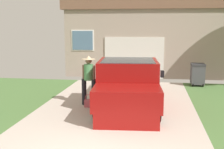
% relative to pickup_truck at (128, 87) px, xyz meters
% --- Properties ---
extents(pickup_truck, '(2.34, 5.30, 1.62)m').
position_rel_pickup_truck_xyz_m(pickup_truck, '(0.00, 0.00, 0.00)').
color(pickup_truck, maroon).
rests_on(pickup_truck, ground).
extents(person_with_hat, '(0.52, 0.47, 1.72)m').
position_rel_pickup_truck_xyz_m(person_with_hat, '(-1.36, 0.11, 0.24)').
color(person_with_hat, black).
rests_on(person_with_hat, ground).
extents(handbag, '(0.30, 0.16, 0.45)m').
position_rel_pickup_truck_xyz_m(handbag, '(-1.30, -0.16, -0.57)').
color(handbag, '#B24C56').
rests_on(handbag, ground).
extents(house_with_garage, '(9.21, 6.65, 4.70)m').
position_rel_pickup_truck_xyz_m(house_with_garage, '(0.48, 8.82, 1.66)').
color(house_with_garage, '#A08E7E').
rests_on(house_with_garage, ground).
extents(wheeled_trash_bin, '(0.60, 0.72, 1.03)m').
position_rel_pickup_truck_xyz_m(wheeled_trash_bin, '(2.84, 4.11, -0.16)').
color(wheeled_trash_bin, '#424247').
rests_on(wheeled_trash_bin, ground).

